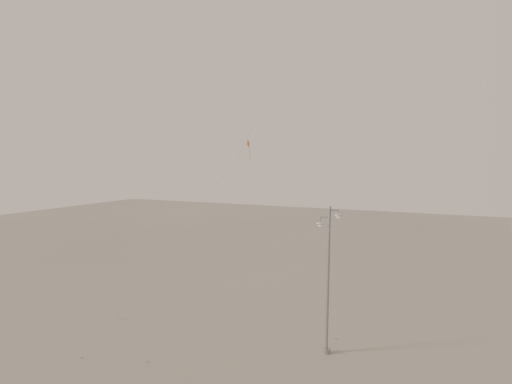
% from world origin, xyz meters
% --- Properties ---
extents(ground, '(160.00, 160.00, 0.00)m').
position_xyz_m(ground, '(0.00, 0.00, 0.00)').
color(ground, '#9F9283').
rests_on(ground, ground).
extents(street_lamp, '(1.57, 0.83, 9.38)m').
position_xyz_m(street_lamp, '(3.83, 3.72, 5.00)').
color(street_lamp, gray).
rests_on(street_lamp, ground).
extents(kite_0, '(1.28, 14.43, 33.71)m').
position_xyz_m(kite_0, '(-11.33, 13.64, 26.09)').
color(kite_0, maroon).
rests_on(kite_0, ground).
extents(kite_1, '(8.72, 13.80, 30.85)m').
position_xyz_m(kite_1, '(0.75, 8.22, 23.15)').
color(kite_1, '#272321').
rests_on(kite_1, ground).
extents(kite_3, '(5.16, 13.82, 13.95)m').
position_xyz_m(kite_3, '(-6.13, 6.76, 10.02)').
color(kite_3, maroon).
rests_on(kite_3, ground).
extents(kite_4, '(4.52, 10.16, 26.09)m').
position_xyz_m(kite_4, '(11.77, 7.79, 18.82)').
color(kite_4, '#272321').
rests_on(kite_4, ground).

